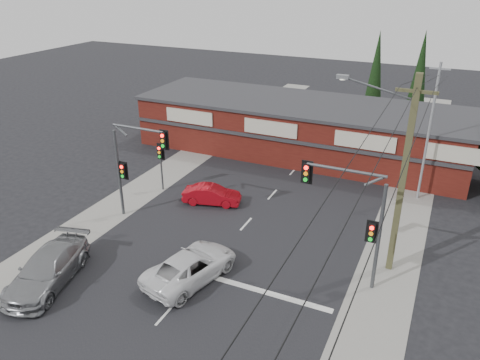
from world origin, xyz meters
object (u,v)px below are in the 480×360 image
at_px(silver_suv, 48,269).
at_px(red_sedan, 212,195).
at_px(white_suv, 191,266).
at_px(utility_pole, 401,171).
at_px(shop_building, 299,127).

height_order(silver_suv, red_sedan, silver_suv).
bearing_deg(white_suv, silver_suv, 40.99).
distance_m(silver_suv, utility_pole, 17.50).
distance_m(white_suv, shop_building, 19.06).
bearing_deg(utility_pole, silver_suv, -150.97).
bearing_deg(silver_suv, white_suv, 13.55).
distance_m(white_suv, silver_suv, 6.89).
height_order(red_sedan, utility_pole, utility_pole).
bearing_deg(utility_pole, shop_building, 123.76).
xyz_separation_m(white_suv, red_sedan, (-2.84, 7.59, -0.11)).
bearing_deg(silver_suv, shop_building, 62.24).
distance_m(white_suv, red_sedan, 8.11).
bearing_deg(shop_building, silver_suv, -103.70).
distance_m(shop_building, utility_pole, 17.15).
bearing_deg(red_sedan, white_suv, -174.26).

